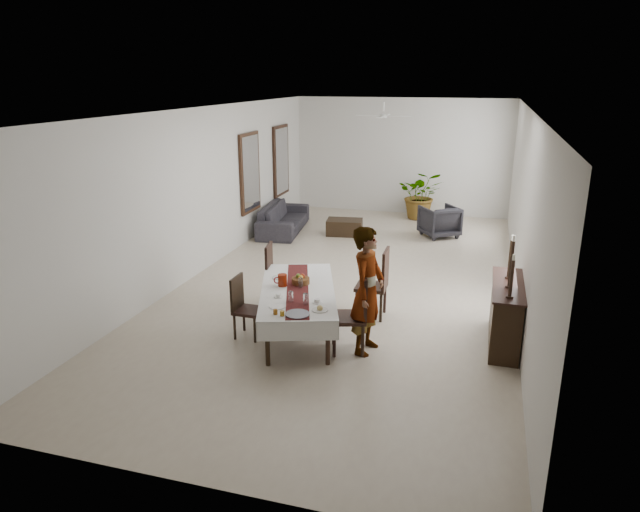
# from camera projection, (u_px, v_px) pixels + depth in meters

# --- Properties ---
(floor) EXTENTS (6.00, 12.00, 0.00)m
(floor) POSITION_uv_depth(u_px,v_px,m) (350.00, 281.00, 10.95)
(floor) COLOR #C0B299
(floor) RESTS_ON ground
(ceiling) EXTENTS (6.00, 12.00, 0.02)m
(ceiling) POSITION_uv_depth(u_px,v_px,m) (353.00, 109.00, 9.98)
(ceiling) COLOR silver
(ceiling) RESTS_ON wall_back
(wall_back) EXTENTS (6.00, 0.02, 3.20)m
(wall_back) POSITION_uv_depth(u_px,v_px,m) (401.00, 157.00, 15.95)
(wall_back) COLOR silver
(wall_back) RESTS_ON floor
(wall_front) EXTENTS (6.00, 0.02, 3.20)m
(wall_front) POSITION_uv_depth(u_px,v_px,m) (193.00, 335.00, 4.98)
(wall_front) COLOR silver
(wall_front) RESTS_ON floor
(wall_left) EXTENTS (0.02, 12.00, 3.20)m
(wall_left) POSITION_uv_depth(u_px,v_px,m) (204.00, 190.00, 11.27)
(wall_left) COLOR silver
(wall_left) RESTS_ON floor
(wall_right) EXTENTS (0.02, 12.00, 3.20)m
(wall_right) POSITION_uv_depth(u_px,v_px,m) (524.00, 209.00, 9.66)
(wall_right) COLOR silver
(wall_right) RESTS_ON floor
(dining_table_top) EXTENTS (1.58, 2.40, 0.05)m
(dining_table_top) POSITION_uv_depth(u_px,v_px,m) (298.00, 291.00, 8.57)
(dining_table_top) COLOR black
(dining_table_top) RESTS_ON table_leg_fl
(table_leg_fl) EXTENTS (0.08, 0.08, 0.65)m
(table_leg_fl) POSITION_uv_depth(u_px,v_px,m) (267.00, 344.00, 7.66)
(table_leg_fl) COLOR black
(table_leg_fl) RESTS_ON floor
(table_leg_fr) EXTENTS (0.08, 0.08, 0.65)m
(table_leg_fr) POSITION_uv_depth(u_px,v_px,m) (328.00, 343.00, 7.68)
(table_leg_fr) COLOR black
(table_leg_fr) RESTS_ON floor
(table_leg_bl) EXTENTS (0.08, 0.08, 0.65)m
(table_leg_bl) POSITION_uv_depth(u_px,v_px,m) (274.00, 288.00, 9.66)
(table_leg_bl) COLOR black
(table_leg_bl) RESTS_ON floor
(table_leg_br) EXTENTS (0.08, 0.08, 0.65)m
(table_leg_br) POSITION_uv_depth(u_px,v_px,m) (322.00, 287.00, 9.69)
(table_leg_br) COLOR black
(table_leg_br) RESTS_ON floor
(tablecloth_top) EXTENTS (1.79, 2.61, 0.01)m
(tablecloth_top) POSITION_uv_depth(u_px,v_px,m) (298.00, 289.00, 8.56)
(tablecloth_top) COLOR silver
(tablecloth_top) RESTS_ON dining_table_top
(tablecloth_drape_left) EXTENTS (0.76, 2.27, 0.28)m
(tablecloth_drape_left) POSITION_uv_depth(u_px,v_px,m) (262.00, 298.00, 8.58)
(tablecloth_drape_left) COLOR silver
(tablecloth_drape_left) RESTS_ON dining_table_top
(tablecloth_drape_right) EXTENTS (0.76, 2.27, 0.28)m
(tablecloth_drape_right) POSITION_uv_depth(u_px,v_px,m) (333.00, 297.00, 8.62)
(tablecloth_drape_right) COLOR silver
(tablecloth_drape_right) RESTS_ON dining_table_top
(tablecloth_drape_near) EXTENTS (1.04, 0.35, 0.28)m
(tablecloth_drape_near) POSITION_uv_depth(u_px,v_px,m) (297.00, 331.00, 7.47)
(tablecloth_drape_near) COLOR silver
(tablecloth_drape_near) RESTS_ON dining_table_top
(tablecloth_drape_far) EXTENTS (1.04, 0.35, 0.28)m
(tablecloth_drape_far) POSITION_uv_depth(u_px,v_px,m) (298.00, 272.00, 9.73)
(tablecloth_drape_far) COLOR white
(tablecloth_drape_far) RESTS_ON dining_table_top
(table_runner) EXTENTS (1.03, 2.30, 0.00)m
(table_runner) POSITION_uv_depth(u_px,v_px,m) (298.00, 289.00, 8.56)
(table_runner) COLOR maroon
(table_runner) RESTS_ON tablecloth_top
(red_pitcher) EXTENTS (0.18, 0.18, 0.18)m
(red_pitcher) POSITION_uv_depth(u_px,v_px,m) (282.00, 280.00, 8.65)
(red_pitcher) COLOR maroon
(red_pitcher) RESTS_ON tablecloth_top
(pitcher_handle) EXTENTS (0.11, 0.05, 0.11)m
(pitcher_handle) POSITION_uv_depth(u_px,v_px,m) (277.00, 280.00, 8.65)
(pitcher_handle) COLOR maroon
(pitcher_handle) RESTS_ON red_pitcher
(wine_glass_near) EXTENTS (0.06, 0.06, 0.16)m
(wine_glass_near) POSITION_uv_depth(u_px,v_px,m) (305.00, 299.00, 7.97)
(wine_glass_near) COLOR white
(wine_glass_near) RESTS_ON tablecloth_top
(wine_glass_mid) EXTENTS (0.06, 0.06, 0.16)m
(wine_glass_mid) POSITION_uv_depth(u_px,v_px,m) (291.00, 297.00, 8.05)
(wine_glass_mid) COLOR white
(wine_glass_mid) RESTS_ON tablecloth_top
(wine_glass_far) EXTENTS (0.06, 0.06, 0.16)m
(wine_glass_far) POSITION_uv_depth(u_px,v_px,m) (301.00, 283.00, 8.58)
(wine_glass_far) COLOR silver
(wine_glass_far) RESTS_ON tablecloth_top
(teacup_right) EXTENTS (0.08, 0.08, 0.06)m
(teacup_right) POSITION_uv_depth(u_px,v_px,m) (317.00, 301.00, 8.03)
(teacup_right) COLOR white
(teacup_right) RESTS_ON saucer_right
(saucer_right) EXTENTS (0.14, 0.14, 0.01)m
(saucer_right) POSITION_uv_depth(u_px,v_px,m) (317.00, 302.00, 8.04)
(saucer_right) COLOR white
(saucer_right) RESTS_ON tablecloth_top
(teacup_left) EXTENTS (0.08, 0.08, 0.06)m
(teacup_left) POSITION_uv_depth(u_px,v_px,m) (278.00, 295.00, 8.23)
(teacup_left) COLOR white
(teacup_left) RESTS_ON saucer_left
(saucer_left) EXTENTS (0.14, 0.14, 0.01)m
(saucer_left) POSITION_uv_depth(u_px,v_px,m) (278.00, 297.00, 8.24)
(saucer_left) COLOR white
(saucer_left) RESTS_ON tablecloth_top
(plate_near_right) EXTENTS (0.22, 0.22, 0.01)m
(plate_near_right) POSITION_uv_depth(u_px,v_px,m) (320.00, 310.00, 7.77)
(plate_near_right) COLOR silver
(plate_near_right) RESTS_ON tablecloth_top
(bread_near_right) EXTENTS (0.08, 0.08, 0.08)m
(bread_near_right) POSITION_uv_depth(u_px,v_px,m) (320.00, 308.00, 7.77)
(bread_near_right) COLOR #DCBC6B
(bread_near_right) RESTS_ON plate_near_right
(plate_near_left) EXTENTS (0.22, 0.22, 0.01)m
(plate_near_left) POSITION_uv_depth(u_px,v_px,m) (277.00, 307.00, 7.89)
(plate_near_left) COLOR white
(plate_near_left) RESTS_ON tablecloth_top
(plate_far_left) EXTENTS (0.22, 0.22, 0.01)m
(plate_far_left) POSITION_uv_depth(u_px,v_px,m) (279.00, 277.00, 9.03)
(plate_far_left) COLOR silver
(plate_far_left) RESTS_ON tablecloth_top
(serving_tray) EXTENTS (0.33, 0.33, 0.02)m
(serving_tray) POSITION_uv_depth(u_px,v_px,m) (297.00, 314.00, 7.63)
(serving_tray) COLOR #45454A
(serving_tray) RESTS_ON tablecloth_top
(jam_jar_a) EXTENTS (0.06, 0.06, 0.07)m
(jam_jar_a) POSITION_uv_depth(u_px,v_px,m) (282.00, 313.00, 7.59)
(jam_jar_a) COLOR #976916
(jam_jar_a) RESTS_ON tablecloth_top
(jam_jar_b) EXTENTS (0.06, 0.06, 0.07)m
(jam_jar_b) POSITION_uv_depth(u_px,v_px,m) (275.00, 312.00, 7.64)
(jam_jar_b) COLOR brown
(jam_jar_b) RESTS_ON tablecloth_top
(fruit_basket) EXTENTS (0.28, 0.28, 0.09)m
(fruit_basket) POSITION_uv_depth(u_px,v_px,m) (301.00, 281.00, 8.77)
(fruit_basket) COLOR brown
(fruit_basket) RESTS_ON tablecloth_top
(fruit_red) EXTENTS (0.08, 0.08, 0.08)m
(fruit_red) POSITION_uv_depth(u_px,v_px,m) (302.00, 276.00, 8.76)
(fruit_red) COLOR maroon
(fruit_red) RESTS_ON fruit_basket
(fruit_green) EXTENTS (0.07, 0.07, 0.07)m
(fruit_green) POSITION_uv_depth(u_px,v_px,m) (298.00, 276.00, 8.77)
(fruit_green) COLOR olive
(fruit_green) RESTS_ON fruit_basket
(fruit_yellow) EXTENTS (0.08, 0.08, 0.08)m
(fruit_yellow) POSITION_uv_depth(u_px,v_px,m) (301.00, 278.00, 8.70)
(fruit_yellow) COLOR gold
(fruit_yellow) RESTS_ON fruit_basket
(chair_right_near_seat) EXTENTS (0.60, 0.60, 0.06)m
(chair_right_near_seat) POSITION_uv_depth(u_px,v_px,m) (348.00, 318.00, 8.03)
(chair_right_near_seat) COLOR black
(chair_right_near_seat) RESTS_ON chair_right_near_leg_fl
(chair_right_near_leg_fl) EXTENTS (0.06, 0.06, 0.48)m
(chair_right_near_leg_fl) POSITION_uv_depth(u_px,v_px,m) (363.00, 341.00, 7.92)
(chair_right_near_leg_fl) COLOR black
(chair_right_near_leg_fl) RESTS_ON floor
(chair_right_near_leg_fr) EXTENTS (0.06, 0.06, 0.48)m
(chair_right_near_leg_fr) POSITION_uv_depth(u_px,v_px,m) (361.00, 329.00, 8.30)
(chair_right_near_leg_fr) COLOR black
(chair_right_near_leg_fr) RESTS_ON floor
(chair_right_near_leg_bl) EXTENTS (0.06, 0.06, 0.48)m
(chair_right_near_leg_bl) POSITION_uv_depth(u_px,v_px,m) (334.00, 341.00, 7.92)
(chair_right_near_leg_bl) COLOR black
(chair_right_near_leg_bl) RESTS_ON floor
(chair_right_near_leg_br) EXTENTS (0.06, 0.06, 0.48)m
(chair_right_near_leg_br) POSITION_uv_depth(u_px,v_px,m) (334.00, 329.00, 8.30)
(chair_right_near_leg_br) COLOR black
(chair_right_near_leg_br) RESTS_ON floor
(chair_right_near_back) EXTENTS (0.18, 0.48, 0.62)m
(chair_right_near_back) POSITION_uv_depth(u_px,v_px,m) (364.00, 296.00, 7.93)
(chair_right_near_back) COLOR black
(chair_right_near_back) RESTS_ON chair_right_near_seat
(chair_right_far_seat) EXTENTS (0.49, 0.49, 0.06)m
(chair_right_far_seat) POSITION_uv_depth(u_px,v_px,m) (371.00, 287.00, 9.20)
(chair_right_far_seat) COLOR black
(chair_right_far_seat) RESTS_ON chair_right_far_leg_fl
(chair_right_far_leg_fl) EXTENTS (0.05, 0.05, 0.48)m
(chair_right_far_leg_fl) POSITION_uv_depth(u_px,v_px,m) (381.00, 308.00, 9.05)
(chair_right_far_leg_fl) COLOR black
(chair_right_far_leg_fl) RESTS_ON floor
(chair_right_far_leg_fr) EXTENTS (0.05, 0.05, 0.48)m
(chair_right_far_leg_fr) POSITION_uv_depth(u_px,v_px,m) (385.00, 299.00, 9.42)
(chair_right_far_leg_fr) COLOR black
(chair_right_far_leg_fr) RESTS_ON floor
(chair_right_far_leg_bl) EXTENTS (0.05, 0.05, 0.48)m
(chair_right_far_leg_bl) POSITION_uv_depth(u_px,v_px,m) (356.00, 305.00, 9.15)
(chair_right_far_leg_bl) COLOR black
(chair_right_far_leg_bl) RESTS_ON floor
(chair_right_far_leg_br) EXTENTS (0.05, 0.05, 0.48)m
(chair_right_far_leg_br) POSITION_uv_depth(u_px,v_px,m) (361.00, 297.00, 9.52)
(chair_right_far_leg_br) COLOR black
(chair_right_far_leg_br) RESTS_ON floor
(chair_right_far_back) EXTENTS (0.05, 0.49, 0.62)m
(chair_right_far_back) POSITION_uv_depth(u_px,v_px,m) (385.00, 269.00, 9.05)
(chair_right_far_back) COLOR black
(chair_right_far_back) RESTS_ON chair_right_far_seat
(chair_left_near_seat) EXTENTS (0.41, 0.41, 0.05)m
(chair_left_near_seat) POSITION_uv_depth(u_px,v_px,m) (249.00, 311.00, 8.49)
(chair_left_near_seat) COLOR black
(chair_left_near_seat) RESTS_ON chair_left_near_leg_fl
(chair_left_near_leg_fl) EXTENTS (0.04, 0.04, 0.39)m
(chair_left_near_leg_fl) POSITION_uv_depth(u_px,v_px,m) (244.00, 319.00, 8.76)
(chair_left_near_leg_fl) COLOR black
(chair_left_near_leg_fl) RESTS_ON floor
(chair_left_near_leg_fr) EXTENTS (0.04, 0.04, 0.39)m
(chair_left_near_leg_fr) POSITION_uv_depth(u_px,v_px,m) (235.00, 327.00, 8.46)
(chair_left_near_leg_fr) COLOR black
(chair_left_near_leg_fr) RESTS_ON floor
(chair_left_near_leg_bl) EXTENTS (0.04, 0.04, 0.39)m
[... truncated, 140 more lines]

